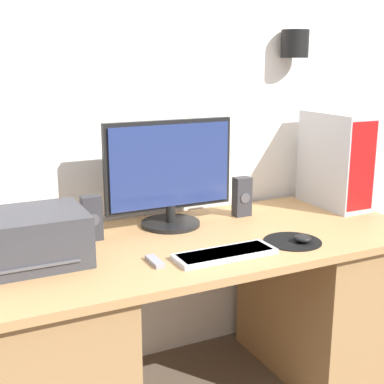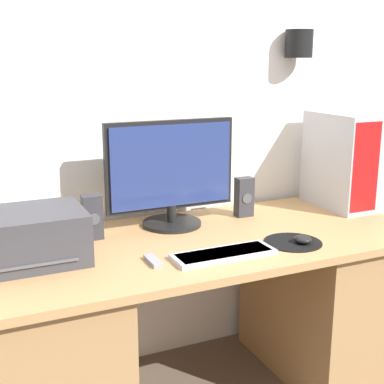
{
  "view_description": "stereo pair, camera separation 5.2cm",
  "coord_description": "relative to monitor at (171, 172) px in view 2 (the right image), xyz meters",
  "views": [
    {
      "loc": [
        -0.89,
        -1.38,
        1.39
      ],
      "look_at": [
        -0.04,
        0.38,
        0.9
      ],
      "focal_mm": 50.0,
      "sensor_mm": 36.0,
      "label": 1
    },
    {
      "loc": [
        -0.85,
        -1.4,
        1.39
      ],
      "look_at": [
        -0.04,
        0.38,
        0.9
      ],
      "focal_mm": 50.0,
      "sensor_mm": 36.0,
      "label": 2
    }
  ],
  "objects": [
    {
      "name": "monitor",
      "position": [
        0.0,
        0.0,
        0.0
      ],
      "size": [
        0.55,
        0.25,
        0.44
      ],
      "color": "black",
      "rests_on": "desk"
    },
    {
      "name": "speaker_left",
      "position": [
        -0.34,
        -0.04,
        -0.14
      ],
      "size": [
        0.08,
        0.06,
        0.17
      ],
      "color": "#2D2D33",
      "rests_on": "desk"
    },
    {
      "name": "keyboard",
      "position": [
        0.03,
        -0.42,
        -0.22
      ],
      "size": [
        0.37,
        0.13,
        0.02
      ],
      "color": "silver",
      "rests_on": "desk"
    },
    {
      "name": "wall_back",
      "position": [
        0.04,
        0.22,
        0.41
      ],
      "size": [
        6.4,
        0.18,
        2.7
      ],
      "color": "white",
      "rests_on": "ground_plane"
    },
    {
      "name": "computer_tower",
      "position": [
        0.82,
        -0.05,
        -0.01
      ],
      "size": [
        0.16,
        0.36,
        0.44
      ],
      "color": "#B2B2B7",
      "rests_on": "desk"
    },
    {
      "name": "speaker_right",
      "position": [
        0.34,
        -0.01,
        -0.14
      ],
      "size": [
        0.08,
        0.06,
        0.17
      ],
      "color": "#2D2D33",
      "rests_on": "desk"
    },
    {
      "name": "mousepad",
      "position": [
        0.34,
        -0.4,
        -0.23
      ],
      "size": [
        0.22,
        0.22,
        0.0
      ],
      "color": "black",
      "rests_on": "desk"
    },
    {
      "name": "desk",
      "position": [
        0.04,
        -0.21,
        -0.57
      ],
      "size": [
        1.78,
        0.76,
        0.71
      ],
      "color": "tan",
      "rests_on": "ground_plane"
    },
    {
      "name": "remote_control",
      "position": [
        -0.22,
        -0.37,
        -0.22
      ],
      "size": [
        0.03,
        0.11,
        0.02
      ],
      "color": "gray",
      "rests_on": "desk"
    },
    {
      "name": "printer",
      "position": [
        -0.59,
        -0.18,
        -0.14
      ],
      "size": [
        0.36,
        0.31,
        0.18
      ],
      "color": "#38383D",
      "rests_on": "desk"
    },
    {
      "name": "mouse",
      "position": [
        0.36,
        -0.43,
        -0.21
      ],
      "size": [
        0.06,
        0.07,
        0.03
      ],
      "color": "black",
      "rests_on": "mousepad"
    }
  ]
}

